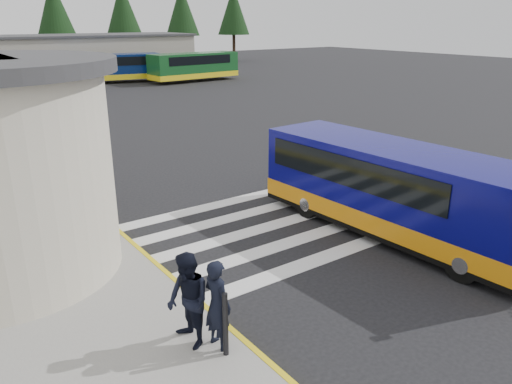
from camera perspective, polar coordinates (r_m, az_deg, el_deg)
ground at (r=15.27m, az=0.50°, el=-2.78°), size 140.00×140.00×0.00m
curb_strip at (r=16.97m, az=-18.88°, el=-1.27°), size 0.12×34.00×0.16m
crosswalk at (r=14.40m, az=0.77°, el=-4.16°), size 8.00×5.35×0.01m
depot_building at (r=55.43m, az=-21.33°, el=14.22°), size 26.40×8.40×4.20m
tree_line at (r=63.15m, az=-23.64°, el=18.67°), size 58.40×4.40×10.00m
transit_bus at (r=14.17m, az=15.67°, el=-0.19°), size 3.19×8.87×2.47m
pedestrian_a at (r=8.96m, az=-4.43°, el=-12.67°), size 0.48×0.66×1.69m
pedestrian_b at (r=9.03m, az=-7.75°, el=-12.21°), size 0.68×0.87×1.77m
bollard at (r=8.86m, az=-3.52°, el=-14.88°), size 0.10×0.10×1.21m
far_bus_a at (r=49.83m, az=-16.02°, el=13.59°), size 8.96×3.85×2.24m
far_bus_b at (r=49.50m, az=-7.11°, el=14.15°), size 8.97×3.12×2.27m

